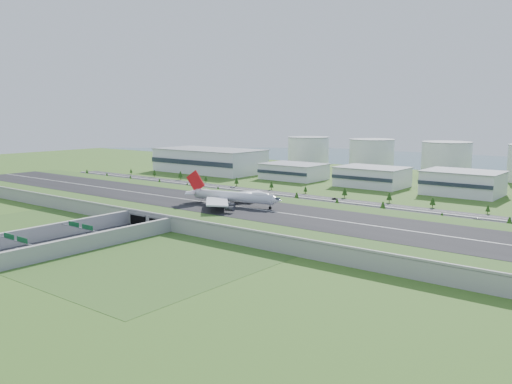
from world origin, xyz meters
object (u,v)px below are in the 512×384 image
Objects in this scene: fuel_tank_a at (308,152)px; car_2 at (130,235)px; car_0 at (84,234)px; car_6 at (478,219)px; car_7 at (233,187)px; car_5 at (334,199)px; car_1 at (16,250)px; boeing_747 at (233,196)px; car_4 at (188,185)px.

fuel_tank_a is 404.46m from car_2.
car_6 reaches higher than car_0.
fuel_tank_a reaches higher than car_7.
car_0 is 196.22m from car_5.
car_1 is 265.17m from car_6.
car_6 is at bearing -39.59° from fuel_tank_a.
boeing_747 reaches higher than car_4.
car_0 is 0.78× the size of car_2.
car_7 reaches higher than car_1.
car_0 is at bearing -74.56° from fuel_tank_a.
fuel_tank_a is 258.19m from car_5.
fuel_tank_a reaches higher than car_1.
car_6 is at bearing 38.91° from car_1.
car_5 is (155.45, -205.46, -16.71)m from fuel_tank_a.
car_0 is 25.62m from car_2.
car_1 is at bearing -72.68° from car_0.
car_7 is at bearing -45.10° from car_2.
car_1 reaches higher than car_2.
car_5 is (24.51, 176.85, -0.02)m from car_2.
boeing_747 is 16.43× the size of car_4.
car_2 is at bearing 45.97° from car_0.
car_6 is 213.46m from car_7.
fuel_tank_a is at bearing 88.85° from car_1.
car_0 is 0.95× the size of car_5.
car_1 is at bearing 145.20° from car_6.
car_6 is (110.88, -14.76, 0.12)m from car_5.
boeing_747 is at bearing 61.43° from car_1.
boeing_747 is 13.03× the size of car_7.
car_4 is 0.79× the size of car_7.
car_5 is at bearing 99.44° from car_7.
boeing_747 reaches higher than car_1.
car_5 is at bearing 71.95° from boeing_747.
car_7 is (-88.35, 102.60, -13.20)m from boeing_747.
boeing_747 is 105.09m from car_5.
car_4 is at bearing -107.84° from car_5.
fuel_tank_a is 10.01× the size of car_2.
car_1 is at bearing 92.06° from car_2.
car_5 is (46.03, 190.75, 0.01)m from car_0.
car_2 is (21.52, 13.90, 0.03)m from car_0.
car_4 is at bearing -62.07° from car_7.
fuel_tank_a is 0.73× the size of boeing_747.
car_0 is 235.78m from car_6.
car_6 is at bearing 61.40° from car_0.
car_5 is at bearing 63.82° from car_1.
boeing_747 is 153.48m from car_6.
car_6 is 1.08× the size of car_7.
car_2 is at bearing 55.34° from car_1.
car_7 is (-59.02, 229.91, 0.05)m from car_1.
car_1 is 0.76× the size of car_6.
boeing_747 is 12.02× the size of car_6.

